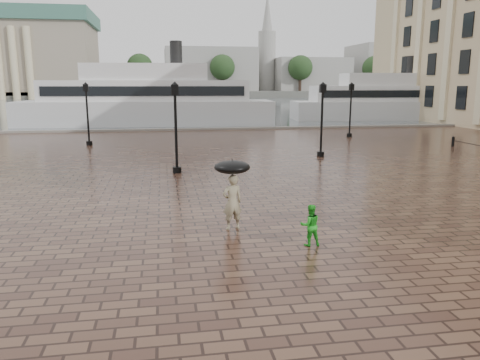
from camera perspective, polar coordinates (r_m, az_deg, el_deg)
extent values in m
plane|color=#362018|center=(15.76, 16.11, -5.19)|extent=(300.00, 300.00, 0.00)
plane|color=#485158|center=(105.87, -5.91, 9.22)|extent=(240.00, 240.00, 0.00)
cube|color=slate|center=(46.26, -1.12, 6.17)|extent=(80.00, 0.60, 0.30)
cube|color=#4C4C47|center=(173.73, -7.37, 10.46)|extent=(300.00, 60.00, 2.00)
cube|color=gray|center=(165.94, -27.13, 13.06)|extent=(55.00, 30.00, 22.00)
cube|color=gray|center=(164.47, -3.73, 13.26)|extent=(30.00, 22.00, 14.00)
cube|color=gray|center=(171.56, 8.28, 12.59)|extent=(25.00, 22.00, 11.00)
cube|color=gray|center=(185.19, 18.94, 12.80)|extent=(35.00, 22.00, 16.00)
cylinder|color=gray|center=(167.79, 3.28, 14.25)|extent=(6.00, 6.00, 20.00)
cone|color=gray|center=(169.00, 3.34, 19.00)|extent=(5.00, 5.00, 18.00)
cylinder|color=#2D2119|center=(154.88, -21.74, 10.72)|extent=(1.00, 1.00, 8.00)
sphere|color=#1F3417|center=(154.97, -21.89, 12.74)|extent=(8.00, 8.00, 8.00)
cylinder|color=#2D2119|center=(151.69, -12.03, 11.27)|extent=(1.00, 1.00, 8.00)
sphere|color=#1F3417|center=(151.77, -12.12, 13.35)|extent=(8.00, 8.00, 8.00)
cylinder|color=#2D2119|center=(152.82, -2.15, 11.52)|extent=(1.00, 1.00, 8.00)
sphere|color=#1F3417|center=(152.90, -2.17, 13.58)|extent=(8.00, 8.00, 8.00)
cylinder|color=#2D2119|center=(158.17, 7.31, 11.44)|extent=(1.00, 1.00, 8.00)
sphere|color=#1F3417|center=(158.25, 7.37, 13.43)|extent=(8.00, 8.00, 8.00)
cylinder|color=#2D2119|center=(167.35, 15.94, 11.10)|extent=(1.00, 1.00, 8.00)
sphere|color=#1F3417|center=(167.43, 16.05, 12.98)|extent=(8.00, 8.00, 8.00)
cylinder|color=#2D2119|center=(179.77, 23.50, 10.60)|extent=(1.00, 1.00, 8.00)
sphere|color=#1F3417|center=(179.84, 23.65, 12.35)|extent=(8.00, 8.00, 8.00)
cylinder|color=black|center=(37.13, 24.53, 4.22)|extent=(0.20, 0.20, 0.60)
sphere|color=black|center=(37.10, 24.57, 4.71)|extent=(0.22, 0.22, 0.22)
cylinder|color=black|center=(23.96, -7.69, 1.25)|extent=(0.44, 0.44, 0.30)
cylinder|color=black|center=(23.70, -7.81, 5.65)|extent=(0.14, 0.14, 4.00)
cube|color=black|center=(23.57, -7.96, 10.85)|extent=(0.35, 0.35, 0.50)
sphere|color=beige|center=(23.57, -7.96, 10.85)|extent=(0.28, 0.28, 0.28)
cylinder|color=black|center=(29.53, 9.79, 3.15)|extent=(0.44, 0.44, 0.30)
cylinder|color=black|center=(29.31, 9.92, 6.72)|extent=(0.14, 0.14, 4.00)
cube|color=black|center=(29.21, 10.07, 10.93)|extent=(0.35, 0.35, 0.50)
sphere|color=beige|center=(29.21, 10.07, 10.93)|extent=(0.28, 0.28, 0.28)
cylinder|color=black|center=(36.22, -17.89, 4.31)|extent=(0.44, 0.44, 0.30)
cylinder|color=black|center=(36.04, -18.08, 7.22)|extent=(0.14, 0.14, 4.00)
cube|color=black|center=(35.96, -18.30, 10.64)|extent=(0.35, 0.35, 0.50)
sphere|color=beige|center=(35.96, -18.30, 10.64)|extent=(0.28, 0.28, 0.28)
cylinder|color=black|center=(40.93, 13.18, 5.35)|extent=(0.44, 0.44, 0.30)
cylinder|color=black|center=(40.78, 13.30, 7.94)|extent=(0.14, 0.14, 4.00)
cube|color=black|center=(40.70, 13.44, 10.96)|extent=(0.35, 0.35, 0.50)
sphere|color=beige|center=(40.70, 13.44, 10.96)|extent=(0.28, 0.28, 0.28)
imported|color=gray|center=(14.41, -0.95, -2.71)|extent=(0.71, 0.55, 1.74)
imported|color=#1D9D1E|center=(13.20, 8.55, -5.46)|extent=(0.57, 0.45, 1.18)
cube|color=silver|center=(52.39, -11.20, 8.03)|extent=(27.46, 8.37, 2.60)
cube|color=silver|center=(52.30, -11.30, 10.63)|extent=(22.00, 7.13, 2.17)
cube|color=silver|center=(52.31, -11.39, 12.76)|extent=(13.31, 5.88, 1.73)
cylinder|color=black|center=(52.17, -7.80, 15.03)|extent=(1.30, 1.30, 2.60)
cube|color=black|center=(49.45, -11.63, 10.57)|extent=(20.53, 1.53, 0.97)
cube|color=black|center=(55.16, -11.00, 10.69)|extent=(20.53, 1.53, 0.97)
cube|color=silver|center=(62.24, 17.46, 8.11)|extent=(24.06, 7.59, 2.27)
cube|color=silver|center=(62.16, 17.58, 10.02)|extent=(19.28, 6.45, 1.89)
cube|color=silver|center=(62.15, 17.68, 11.59)|extent=(11.68, 5.27, 1.52)
cylinder|color=black|center=(63.31, 20.21, 12.97)|extent=(1.14, 1.14, 2.27)
cube|color=black|center=(59.84, 18.49, 9.92)|extent=(17.94, 1.56, 0.85)
cube|color=black|center=(64.49, 16.73, 10.12)|extent=(17.94, 1.56, 0.85)
cylinder|color=black|center=(14.27, -0.96, -0.34)|extent=(0.02, 0.02, 0.95)
ellipsoid|color=black|center=(14.18, -0.97, 1.58)|extent=(1.10, 1.10, 0.39)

